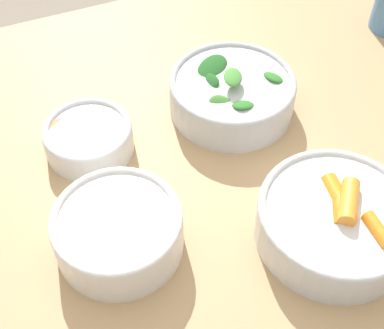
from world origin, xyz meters
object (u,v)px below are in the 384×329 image
bowl_beans_hotdog (118,231)px  bowl_cookies (88,137)px  bowl_carrots (336,220)px  bowl_greens (232,93)px

bowl_beans_hotdog → bowl_cookies: bearing=-93.5°
bowl_carrots → bowl_greens: size_ratio=1.00×
bowl_greens → bowl_carrots: bearing=93.0°
bowl_beans_hotdog → bowl_greens: bearing=-144.4°
bowl_carrots → bowl_beans_hotdog: bearing=-20.2°
bowl_greens → bowl_cookies: size_ratio=1.54×
bowl_greens → bowl_beans_hotdog: size_ratio=1.22×
bowl_greens → bowl_cookies: 0.22m
bowl_beans_hotdog → bowl_cookies: 0.17m
bowl_carrots → bowl_beans_hotdog: 0.26m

